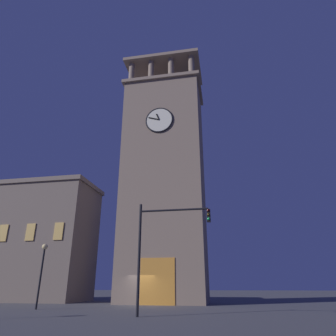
% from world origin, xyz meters
% --- Properties ---
extents(ground_plane, '(200.00, 200.00, 0.00)m').
position_xyz_m(ground_plane, '(0.00, 0.00, 0.00)').
color(ground_plane, '#4C4C51').
extents(clocktower, '(9.13, 6.67, 30.30)m').
position_xyz_m(clocktower, '(-1.50, -4.19, 12.60)').
color(clocktower, gray).
rests_on(clocktower, ground_plane).
extents(adjacent_wing_building, '(19.85, 7.05, 13.05)m').
position_xyz_m(adjacent_wing_building, '(17.38, -5.38, 6.54)').
color(adjacent_wing_building, '#75665B').
rests_on(adjacent_wing_building, ground_plane).
extents(traffic_signal_near, '(4.35, 0.41, 6.33)m').
position_xyz_m(traffic_signal_near, '(-4.03, 9.28, 4.24)').
color(traffic_signal_near, black).
rests_on(traffic_signal_near, ground_plane).
extents(street_lamp, '(0.44, 0.44, 4.63)m').
position_xyz_m(street_lamp, '(6.06, 5.18, 3.28)').
color(street_lamp, black).
rests_on(street_lamp, ground_plane).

